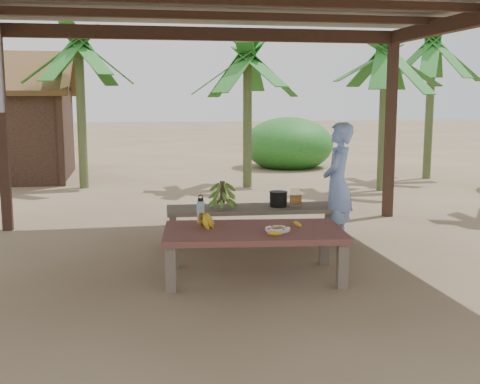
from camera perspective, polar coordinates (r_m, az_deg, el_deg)
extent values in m
plane|color=brown|center=(6.65, -0.44, -6.91)|extent=(80.00, 80.00, 0.00)
cube|color=black|center=(8.78, -21.60, 5.27)|extent=(0.13, 0.13, 2.70)
cube|color=black|center=(9.46, 14.08, 5.84)|extent=(0.13, 0.13, 2.70)
cube|color=black|center=(8.72, -3.16, 14.74)|extent=(5.80, 0.14, 0.18)
cube|color=brown|center=(5.74, -6.58, -7.28)|extent=(0.11, 0.11, 0.44)
cube|color=brown|center=(5.89, 9.69, -6.92)|extent=(0.11, 0.11, 0.44)
cube|color=brown|center=(6.55, -6.25, -5.23)|extent=(0.11, 0.11, 0.44)
cube|color=brown|center=(6.68, 7.99, -4.98)|extent=(0.11, 0.11, 0.44)
cube|color=maroon|center=(6.10, 1.29, -3.82)|extent=(1.90, 1.20, 0.06)
cube|color=brown|center=(7.34, -6.36, -3.84)|extent=(0.08, 0.08, 0.40)
cube|color=brown|center=(7.65, 9.28, -3.38)|extent=(0.08, 0.08, 0.40)
cube|color=brown|center=(7.79, -6.42, -3.10)|extent=(0.08, 0.08, 0.40)
cube|color=brown|center=(8.08, 8.36, -2.70)|extent=(0.08, 0.08, 0.40)
cube|color=brown|center=(7.60, 1.36, -1.61)|extent=(2.23, 0.72, 0.05)
cylinder|color=white|center=(6.01, 3.59, -3.67)|extent=(0.23, 0.23, 0.01)
cylinder|color=white|center=(6.01, 3.59, -3.52)|extent=(0.25, 0.25, 0.02)
cube|color=brown|center=(6.01, 3.59, -3.46)|extent=(0.15, 0.13, 0.02)
ellipsoid|color=yellow|center=(5.82, 3.31, -3.94)|extent=(0.17, 0.07, 0.04)
ellipsoid|color=yellow|center=(6.26, 5.48, -3.05)|extent=(0.07, 0.14, 0.04)
cylinder|color=teal|center=(6.39, -3.74, -1.90)|extent=(0.08, 0.08, 0.23)
cylinder|color=black|center=(6.37, -3.75, -0.73)|extent=(0.06, 0.06, 0.03)
torus|color=black|center=(6.36, -3.76, -0.47)|extent=(0.05, 0.01, 0.05)
cylinder|color=black|center=(7.63, 3.66, -0.70)|extent=(0.22, 0.22, 0.19)
imported|color=#7D9FED|center=(7.62, 9.25, 0.83)|extent=(0.60, 0.66, 1.52)
cylinder|color=#596638|center=(12.12, 13.44, 6.53)|extent=(0.18, 0.18, 2.72)
cylinder|color=#596638|center=(12.23, 0.71, 6.68)|extent=(0.18, 0.18, 2.67)
cylinder|color=#596638|center=(12.52, -14.81, 7.00)|extent=(0.18, 0.18, 2.92)
cylinder|color=#596638|center=(14.21, 17.52, 7.31)|extent=(0.18, 0.18, 3.03)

